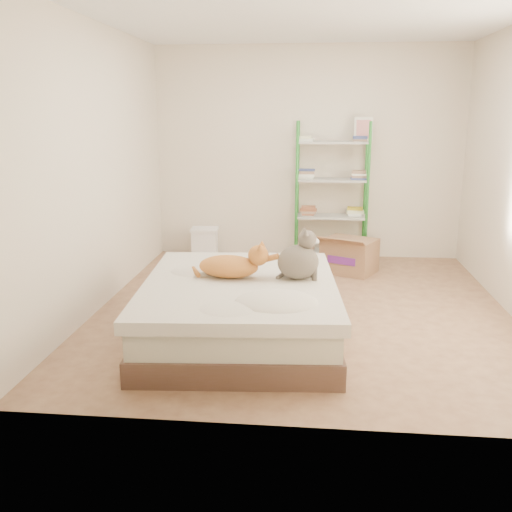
# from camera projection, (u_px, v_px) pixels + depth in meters

# --- Properties ---
(room) EXTENTS (3.81, 4.21, 2.61)m
(room) POSITION_uv_depth(u_px,v_px,m) (305.00, 170.00, 5.06)
(room) COLOR tan
(room) RESTS_ON ground
(bed) EXTENTS (1.66, 2.02, 0.49)m
(bed) POSITION_uv_depth(u_px,v_px,m) (240.00, 310.00, 4.62)
(bed) COLOR brown
(bed) RESTS_ON ground
(orange_cat) EXTENTS (0.60, 0.35, 0.23)m
(orange_cat) POSITION_uv_depth(u_px,v_px,m) (229.00, 264.00, 4.64)
(orange_cat) COLOR orange
(orange_cat) RESTS_ON bed
(grey_cat) EXTENTS (0.39, 0.34, 0.41)m
(grey_cat) POSITION_uv_depth(u_px,v_px,m) (298.00, 255.00, 4.57)
(grey_cat) COLOR gray
(grey_cat) RESTS_ON bed
(shelf_unit) EXTENTS (0.90, 0.36, 1.74)m
(shelf_unit) POSITION_uv_depth(u_px,v_px,m) (332.00, 197.00, 6.97)
(shelf_unit) COLOR green
(shelf_unit) RESTS_ON ground
(cardboard_box) EXTENTS (0.70, 0.73, 0.45)m
(cardboard_box) POSITION_uv_depth(u_px,v_px,m) (349.00, 256.00, 6.55)
(cardboard_box) COLOR #A1764D
(cardboard_box) RESTS_ON ground
(white_bin) EXTENTS (0.35, 0.32, 0.38)m
(white_bin) POSITION_uv_depth(u_px,v_px,m) (205.00, 243.00, 7.20)
(white_bin) COLOR white
(white_bin) RESTS_ON ground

